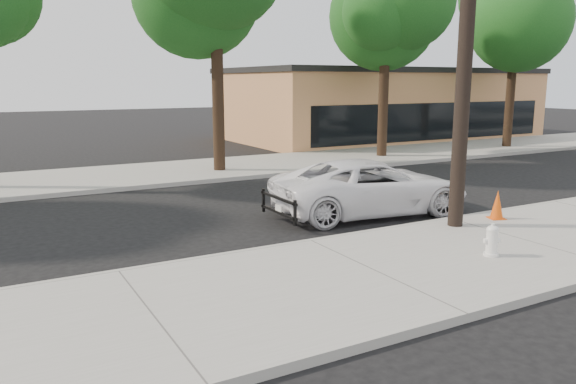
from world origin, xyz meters
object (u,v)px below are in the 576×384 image
object	(u,v)px
police_cruiser	(370,187)
traffic_cone	(497,205)
utility_pole	(467,23)
fire_hydrant	(492,241)

from	to	relation	value
police_cruiser	traffic_cone	distance (m)	3.16
utility_pole	traffic_cone	distance (m)	4.43
utility_pole	police_cruiser	world-z (taller)	utility_pole
fire_hydrant	traffic_cone	xyz separation A→B (m)	(2.49, 2.02, 0.05)
fire_hydrant	police_cruiser	bearing A→B (deg)	107.71
police_cruiser	fire_hydrant	world-z (taller)	police_cruiser
traffic_cone	police_cruiser	bearing A→B (deg)	129.53
police_cruiser	fire_hydrant	xyz separation A→B (m)	(-0.48, -4.45, -0.28)
fire_hydrant	traffic_cone	distance (m)	3.21
utility_pole	fire_hydrant	bearing A→B (deg)	-118.74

